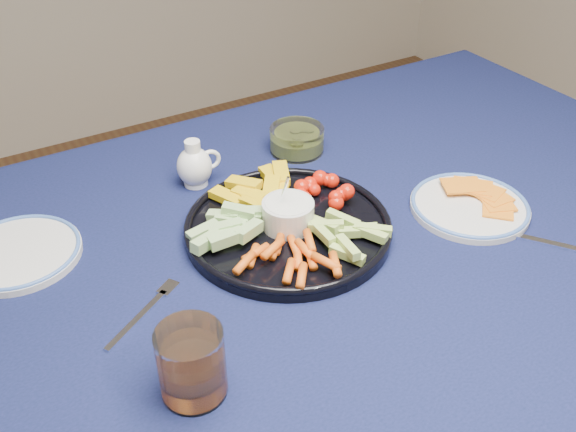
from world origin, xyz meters
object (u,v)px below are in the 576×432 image
pickle_bowl (297,141)px  creamer_pitcher (195,166)px  juice_tumbler (192,367)px  dining_table (301,310)px  crudite_platter (287,224)px  cheese_plate (470,205)px  side_plate_extra (18,253)px

pickle_bowl → creamer_pitcher: bearing=-177.2°
creamer_pitcher → juice_tumbler: (-0.19, -0.42, 0.00)m
dining_table → crudite_platter: bearing=74.3°
crudite_platter → cheese_plate: bearing=-18.5°
crudite_platter → juice_tumbler: 0.33m
dining_table → side_plate_extra: 0.44m
juice_tumbler → cheese_plate: bearing=11.6°
creamer_pitcher → side_plate_extra: 0.32m
pickle_bowl → side_plate_extra: (-0.53, -0.06, -0.01)m
juice_tumbler → dining_table: bearing=29.2°
juice_tumbler → side_plate_extra: juice_tumbler is taller
dining_table → cheese_plate: size_ratio=8.42×
creamer_pitcher → cheese_plate: (0.36, -0.31, -0.03)m
crudite_platter → side_plate_extra: size_ratio=1.76×
creamer_pitcher → pickle_bowl: (0.22, 0.01, -0.02)m
crudite_platter → dining_table: bearing=-105.7°
creamer_pitcher → pickle_bowl: 0.22m
dining_table → juice_tumbler: (-0.23, -0.13, 0.13)m
dining_table → crudite_platter: 0.14m
pickle_bowl → juice_tumbler: bearing=-133.3°
juice_tumbler → pickle_bowl: bearing=46.7°
creamer_pitcher → juice_tumbler: bearing=-114.3°
creamer_pitcher → side_plate_extra: creamer_pitcher is taller
crudite_platter → cheese_plate: (0.30, -0.10, -0.01)m
crudite_platter → juice_tumbler: bearing=-140.1°
pickle_bowl → juice_tumbler: size_ratio=1.10×
creamer_pitcher → pickle_bowl: creamer_pitcher is taller
creamer_pitcher → side_plate_extra: (-0.32, -0.05, -0.03)m
side_plate_extra → pickle_bowl: bearing=6.6°
dining_table → juice_tumbler: size_ratio=17.53×
cheese_plate → side_plate_extra: bearing=159.3°
crudite_platter → pickle_bowl: 0.27m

